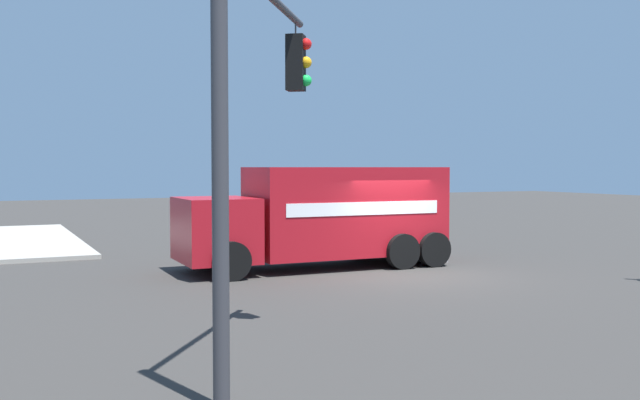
% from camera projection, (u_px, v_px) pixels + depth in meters
% --- Properties ---
extents(ground_plane, '(100.00, 100.00, 0.00)m').
position_uv_depth(ground_plane, '(414.00, 275.00, 18.65)').
color(ground_plane, '#33302D').
extents(delivery_truck, '(2.89, 7.64, 2.86)m').
position_uv_depth(delivery_truck, '(323.00, 215.00, 20.06)').
color(delivery_truck, '#AD141E').
rests_on(delivery_truck, ground).
extents(traffic_light_secondary, '(3.68, 2.74, 5.62)m').
position_uv_depth(traffic_light_secondary, '(255.00, 104.00, 9.56)').
color(traffic_light_secondary, '#38383D').
rests_on(traffic_light_secondary, ground).
extents(pickup_tan, '(2.42, 5.28, 1.38)m').
position_uv_depth(pickup_tan, '(335.00, 215.00, 31.35)').
color(pickup_tan, tan).
rests_on(pickup_tan, ground).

